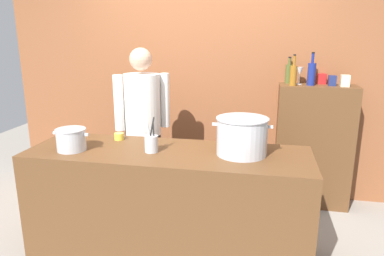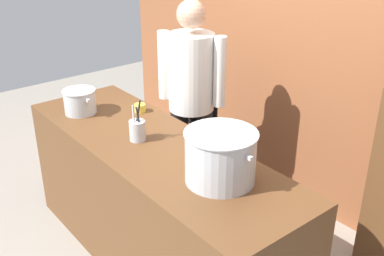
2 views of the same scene
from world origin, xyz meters
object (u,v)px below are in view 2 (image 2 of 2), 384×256
object	(u,v)px
chef	(192,93)
stockpot_large	(220,157)
butter_jar	(140,108)
stockpot_small	(80,101)
utensil_crock	(138,130)

from	to	relation	value
chef	stockpot_large	world-z (taller)	chef
chef	stockpot_large	bearing A→B (deg)	119.11
chef	butter_jar	xyz separation A→B (m)	(-0.07, -0.42, -0.04)
stockpot_small	butter_jar	bearing A→B (deg)	53.47
butter_jar	stockpot_small	bearing A→B (deg)	-126.53
stockpot_large	utensil_crock	size ratio (longest dim) A/B	1.64
stockpot_large	stockpot_small	world-z (taller)	stockpot_large
utensil_crock	butter_jar	world-z (taller)	utensil_crock
utensil_crock	butter_jar	distance (m)	0.46
stockpot_small	chef	bearing A→B (deg)	66.66
chef	stockpot_large	size ratio (longest dim) A/B	3.70
stockpot_large	butter_jar	world-z (taller)	stockpot_large
butter_jar	chef	bearing A→B (deg)	79.88
chef	stockpot_small	size ratio (longest dim) A/B	5.62
chef	utensil_crock	xyz separation A→B (m)	(0.30, -0.67, 0.00)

